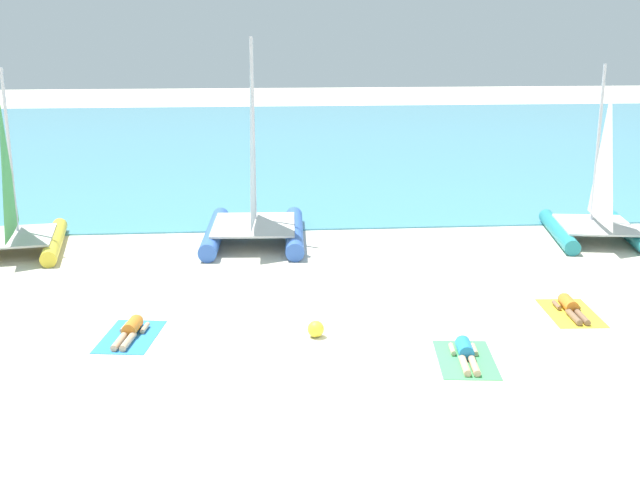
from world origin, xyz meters
TOP-DOWN VIEW (x-y plane):
  - ground_plane at (0.00, 10.00)m, footprint 120.00×120.00m
  - ocean_water at (0.00, 30.23)m, footprint 120.00×40.00m
  - sailboat_blue at (-1.61, 8.97)m, footprint 3.17×4.76m
  - sailboat_teal at (8.72, 8.34)m, footprint 3.19×4.39m
  - sailboat_yellow at (-8.47, 8.46)m, footprint 3.08×4.31m
  - towel_left at (-4.27, 1.56)m, footprint 1.37×2.04m
  - sunbather_left at (-4.26, 1.63)m, footprint 0.63×1.57m
  - towel_middle at (2.46, -0.21)m, footprint 1.31×2.01m
  - sunbather_middle at (2.47, -0.14)m, footprint 0.59×1.57m
  - towel_right at (5.53, 2.16)m, footprint 1.21×1.96m
  - sunbather_right at (5.53, 2.22)m, footprint 0.57×1.57m
  - beach_ball at (-0.38, 1.23)m, footprint 0.35×0.35m

SIDE VIEW (x-z plane):
  - ground_plane at x=0.00m, z-range 0.00..0.00m
  - towel_left at x=-4.27m, z-range 0.00..0.01m
  - towel_middle at x=2.46m, z-range 0.00..0.01m
  - towel_right at x=5.53m, z-range 0.00..0.01m
  - ocean_water at x=0.00m, z-range 0.00..0.05m
  - sunbather_left at x=-4.26m, z-range -0.02..0.28m
  - sunbather_middle at x=2.47m, z-range -0.02..0.28m
  - sunbather_right at x=5.53m, z-range -0.02..0.28m
  - beach_ball at x=-0.38m, z-range 0.00..0.35m
  - sailboat_yellow at x=-8.47m, z-range -1.83..3.37m
  - sailboat_teal at x=8.72m, z-range -1.84..3.40m
  - sailboat_blue at x=-1.61m, z-range -2.11..3.91m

